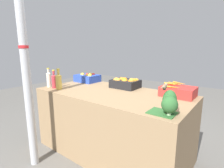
{
  "coord_description": "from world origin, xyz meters",
  "views": [
    {
      "loc": [
        1.26,
        -1.65,
        1.34
      ],
      "look_at": [
        0.0,
        0.0,
        0.91
      ],
      "focal_mm": 28.0,
      "sensor_mm": 36.0,
      "label": 1
    }
  ],
  "objects_px": {
    "carrot_crate": "(178,91)",
    "juice_bottle_ruby": "(54,81)",
    "juice_bottle_golden": "(59,81)",
    "juice_bottle_cloudy": "(49,79)",
    "apple_crate": "(88,78)",
    "broccoli_pile": "(169,103)",
    "support_pole": "(24,54)",
    "sparrow_bird": "(165,87)",
    "orange_crate": "(125,83)"
  },
  "relations": [
    {
      "from": "orange_crate",
      "to": "juice_bottle_golden",
      "type": "bearing_deg",
      "value": -137.23
    },
    {
      "from": "juice_bottle_ruby",
      "to": "juice_bottle_golden",
      "type": "height_order",
      "value": "juice_bottle_golden"
    },
    {
      "from": "apple_crate",
      "to": "carrot_crate",
      "type": "distance_m",
      "value": 1.42
    },
    {
      "from": "apple_crate",
      "to": "broccoli_pile",
      "type": "bearing_deg",
      "value": -21.5
    },
    {
      "from": "support_pole",
      "to": "juice_bottle_golden",
      "type": "xyz_separation_m",
      "value": [
        -0.06,
        0.44,
        -0.36
      ]
    },
    {
      "from": "juice_bottle_ruby",
      "to": "apple_crate",
      "type": "bearing_deg",
      "value": 87.62
    },
    {
      "from": "broccoli_pile",
      "to": "juice_bottle_cloudy",
      "type": "bearing_deg",
      "value": 179.83
    },
    {
      "from": "broccoli_pile",
      "to": "juice_bottle_ruby",
      "type": "xyz_separation_m",
      "value": [
        -1.56,
        0.0,
        0.01
      ]
    },
    {
      "from": "juice_bottle_golden",
      "to": "support_pole",
      "type": "bearing_deg",
      "value": -82.16
    },
    {
      "from": "carrot_crate",
      "to": "juice_bottle_ruby",
      "type": "distance_m",
      "value": 1.57
    },
    {
      "from": "orange_crate",
      "to": "sparrow_bird",
      "type": "xyz_separation_m",
      "value": [
        0.77,
        -0.59,
        0.16
      ]
    },
    {
      "from": "juice_bottle_cloudy",
      "to": "broccoli_pile",
      "type": "bearing_deg",
      "value": -0.17
    },
    {
      "from": "apple_crate",
      "to": "orange_crate",
      "type": "xyz_separation_m",
      "value": [
        0.72,
        -0.01,
        0.0
      ]
    },
    {
      "from": "support_pole",
      "to": "juice_bottle_golden",
      "type": "distance_m",
      "value": 0.57
    },
    {
      "from": "orange_crate",
      "to": "juice_bottle_golden",
      "type": "xyz_separation_m",
      "value": [
        -0.64,
        -0.59,
        0.04
      ]
    },
    {
      "from": "orange_crate",
      "to": "carrot_crate",
      "type": "height_order",
      "value": "orange_crate"
    },
    {
      "from": "carrot_crate",
      "to": "orange_crate",
      "type": "bearing_deg",
      "value": -179.54
    },
    {
      "from": "orange_crate",
      "to": "juice_bottle_golden",
      "type": "height_order",
      "value": "juice_bottle_golden"
    },
    {
      "from": "support_pole",
      "to": "juice_bottle_ruby",
      "type": "distance_m",
      "value": 0.6
    },
    {
      "from": "support_pole",
      "to": "sparrow_bird",
      "type": "xyz_separation_m",
      "value": [
        1.35,
        0.45,
        -0.25
      ]
    },
    {
      "from": "juice_bottle_cloudy",
      "to": "support_pole",
      "type": "bearing_deg",
      "value": -57.44
    },
    {
      "from": "apple_crate",
      "to": "carrot_crate",
      "type": "xyz_separation_m",
      "value": [
        1.42,
        0.0,
        -0.01
      ]
    },
    {
      "from": "carrot_crate",
      "to": "sparrow_bird",
      "type": "xyz_separation_m",
      "value": [
        0.07,
        -0.6,
        0.17
      ]
    },
    {
      "from": "orange_crate",
      "to": "broccoli_pile",
      "type": "bearing_deg",
      "value": -36.34
    },
    {
      "from": "support_pole",
      "to": "apple_crate",
      "type": "height_order",
      "value": "support_pole"
    },
    {
      "from": "orange_crate",
      "to": "juice_bottle_ruby",
      "type": "height_order",
      "value": "juice_bottle_ruby"
    },
    {
      "from": "juice_bottle_ruby",
      "to": "support_pole",
      "type": "bearing_deg",
      "value": -69.68
    },
    {
      "from": "juice_bottle_ruby",
      "to": "orange_crate",
      "type": "bearing_deg",
      "value": 38.56
    },
    {
      "from": "carrot_crate",
      "to": "juice_bottle_ruby",
      "type": "height_order",
      "value": "juice_bottle_ruby"
    },
    {
      "from": "sparrow_bird",
      "to": "juice_bottle_ruby",
      "type": "bearing_deg",
      "value": 85.93
    },
    {
      "from": "apple_crate",
      "to": "sparrow_bird",
      "type": "relative_size",
      "value": 2.62
    },
    {
      "from": "orange_crate",
      "to": "sparrow_bird",
      "type": "relative_size",
      "value": 2.62
    },
    {
      "from": "broccoli_pile",
      "to": "juice_bottle_ruby",
      "type": "height_order",
      "value": "juice_bottle_ruby"
    },
    {
      "from": "support_pole",
      "to": "juice_bottle_cloudy",
      "type": "distance_m",
      "value": 0.64
    },
    {
      "from": "orange_crate",
      "to": "juice_bottle_ruby",
      "type": "xyz_separation_m",
      "value": [
        -0.75,
        -0.59,
        0.04
      ]
    },
    {
      "from": "juice_bottle_ruby",
      "to": "broccoli_pile",
      "type": "bearing_deg",
      "value": -0.18
    },
    {
      "from": "juice_bottle_golden",
      "to": "sparrow_bird",
      "type": "relative_size",
      "value": 1.99
    },
    {
      "from": "support_pole",
      "to": "juice_bottle_ruby",
      "type": "relative_size",
      "value": 10.28
    },
    {
      "from": "apple_crate",
      "to": "juice_bottle_golden",
      "type": "relative_size",
      "value": 1.31
    },
    {
      "from": "apple_crate",
      "to": "juice_bottle_ruby",
      "type": "relative_size",
      "value": 1.43
    },
    {
      "from": "carrot_crate",
      "to": "juice_bottle_golden",
      "type": "distance_m",
      "value": 1.47
    },
    {
      "from": "juice_bottle_ruby",
      "to": "juice_bottle_golden",
      "type": "relative_size",
      "value": 0.92
    },
    {
      "from": "juice_bottle_cloudy",
      "to": "apple_crate",
      "type": "bearing_deg",
      "value": 76.52
    },
    {
      "from": "broccoli_pile",
      "to": "carrot_crate",
      "type": "bearing_deg",
      "value": 100.79
    },
    {
      "from": "juice_bottle_cloudy",
      "to": "juice_bottle_golden",
      "type": "relative_size",
      "value": 0.98
    },
    {
      "from": "apple_crate",
      "to": "juice_bottle_golden",
      "type": "distance_m",
      "value": 0.61
    },
    {
      "from": "support_pole",
      "to": "broccoli_pile",
      "type": "height_order",
      "value": "support_pole"
    },
    {
      "from": "support_pole",
      "to": "sparrow_bird",
      "type": "distance_m",
      "value": 1.44
    },
    {
      "from": "broccoli_pile",
      "to": "juice_bottle_cloudy",
      "type": "distance_m",
      "value": 1.68
    },
    {
      "from": "juice_bottle_golden",
      "to": "juice_bottle_ruby",
      "type": "bearing_deg",
      "value": 180.0
    }
  ]
}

